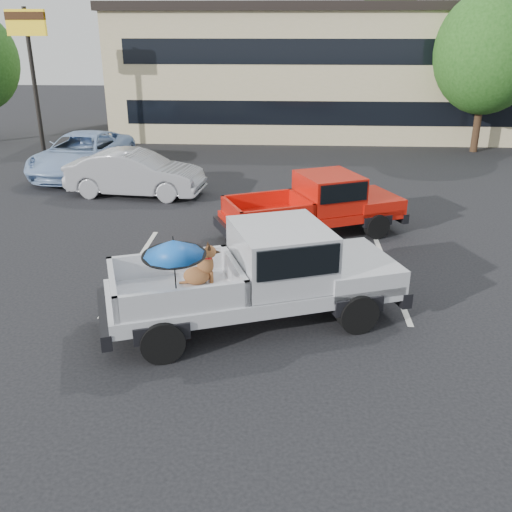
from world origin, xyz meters
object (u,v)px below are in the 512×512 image
object	(u,v)px
motel_sign	(29,42)
tree_back	(387,42)
silver_sedan	(135,173)
blue_suv	(82,154)
red_pickup	(323,202)
tree_right	(487,53)
silver_pickup	(269,270)

from	to	relation	value
motel_sign	tree_back	xyz separation A→B (m)	(16.00, 10.00, -0.24)
motel_sign	silver_sedan	world-z (taller)	motel_sign
blue_suv	motel_sign	bearing A→B (deg)	137.86
red_pickup	blue_suv	bearing A→B (deg)	120.77
motel_sign	tree_right	xyz separation A→B (m)	(19.00, 2.00, -0.44)
tree_right	motel_sign	bearing A→B (deg)	-173.99
tree_back	red_pickup	xyz separation A→B (m)	(-4.42, -19.37, -3.51)
motel_sign	tree_right	bearing A→B (deg)	6.01
tree_back	silver_pickup	world-z (taller)	tree_back
tree_right	blue_suv	size ratio (longest dim) A/B	1.23
tree_back	blue_suv	size ratio (longest dim) A/B	1.29
motel_sign	tree_right	distance (m)	19.11
tree_right	silver_sedan	bearing A→B (deg)	-149.67
tree_right	tree_back	size ratio (longest dim) A/B	0.95
motel_sign	red_pickup	xyz separation A→B (m)	(11.58, -9.37, -3.75)
motel_sign	tree_back	size ratio (longest dim) A/B	0.84
silver_pickup	silver_sedan	world-z (taller)	silver_pickup
silver_pickup	silver_sedan	distance (m)	9.71
tree_right	silver_pickup	size ratio (longest dim) A/B	1.13
motel_sign	silver_sedan	size ratio (longest dim) A/B	1.33
silver_sedan	red_pickup	bearing A→B (deg)	-113.64
tree_back	red_pickup	size ratio (longest dim) A/B	1.35
red_pickup	motel_sign	bearing A→B (deg)	117.66
tree_back	silver_sedan	size ratio (longest dim) A/B	1.58
silver_pickup	blue_suv	distance (m)	13.58
silver_pickup	silver_sedan	bearing A→B (deg)	99.66
red_pickup	blue_suv	size ratio (longest dim) A/B	0.96
motel_sign	blue_suv	bearing A→B (deg)	-47.15
tree_right	silver_sedan	distance (m)	15.94
tree_right	red_pickup	world-z (taller)	tree_right
motel_sign	silver_pickup	distance (m)	18.01
tree_right	silver_pickup	world-z (taller)	tree_right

